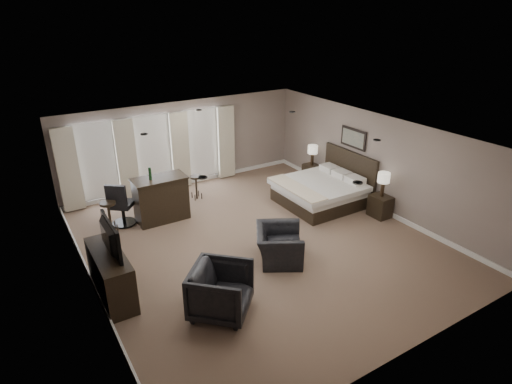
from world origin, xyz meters
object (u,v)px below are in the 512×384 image
lamp_far (312,155)px  tv (107,250)px  nightstand_far (311,173)px  armchair_near (279,240)px  armchair_far (221,289)px  desk_chair (122,203)px  bar_stool_right (196,187)px  nightstand_near (380,206)px  lamp_near (383,185)px  bar_counter (161,199)px  dresser (111,275)px  bed (320,181)px  bar_stool_left (110,217)px

lamp_far → tv: lamp_far is taller
nightstand_far → lamp_far: (0.00, 0.00, 0.59)m
lamp_far → tv: 7.40m
armchair_near → armchair_far: 2.11m
armchair_far → desk_chair: 4.41m
armchair_far → bar_stool_right: 5.14m
armchair_near → nightstand_near: bearing=-53.7°
nightstand_far → nightstand_near: bearing=-90.0°
lamp_near → lamp_far: bearing=90.0°
bar_counter → dresser: bearing=-127.1°
lamp_far → armchair_far: 6.80m
tv → lamp_far: bearing=-69.3°
bed → dresser: bearing=-169.0°
armchair_near → bar_stool_left: (-2.82, 3.22, -0.09)m
lamp_near → armchair_far: 5.53m
nightstand_near → dresser: 6.93m
bar_counter → desk_chair: 0.97m
bar_counter → bar_stool_right: bearing=29.4°
armchair_far → bar_stool_right: size_ratio=1.48×
nightstand_near → lamp_far: (0.00, 2.90, 0.58)m
dresser → desk_chair: (1.02, 2.84, 0.11)m
nightstand_near → desk_chair: (-5.90, 3.12, 0.30)m
bed → armchair_far: bed is taller
bed → bar_counter: 4.32m
lamp_far → bar_counter: (-4.97, -0.05, -0.28)m
dresser → bar_stool_right: 4.65m
nightstand_far → lamp_near: (0.00, -2.90, 0.64)m
armchair_near → bar_stool_right: (-0.19, 3.92, -0.14)m
bed → bar_counter: bed is taller
nightstand_near → armchair_near: bearing=-174.6°
armchair_near → bar_counter: bar_counter is taller
lamp_near → bar_stool_right: 5.16m
bar_stool_left → bar_stool_right: bar_stool_left is taller
armchair_far → desk_chair: desk_chair is taller
tv → bar_stool_left: tv is taller
bar_stool_left → nightstand_far: bearing=0.0°
bed → tv: 6.15m
tv → desk_chair: size_ratio=0.95×
dresser → bar_counter: size_ratio=1.21×
armchair_far → desk_chair: (-0.53, 4.38, 0.07)m
armchair_far → bar_stool_right: bearing=24.3°
dresser → bar_stool_left: dresser is taller
bed → bar_stool_left: bed is taller
armchair_far → dresser: bearing=89.0°
bed → armchair_near: bearing=-145.5°
nightstand_near → lamp_far: lamp_far is taller
armchair_near → bar_counter: (-1.50, 3.18, 0.10)m
lamp_near → lamp_far: 2.90m
dresser → desk_chair: 3.02m
lamp_near → tv: lamp_near is taller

